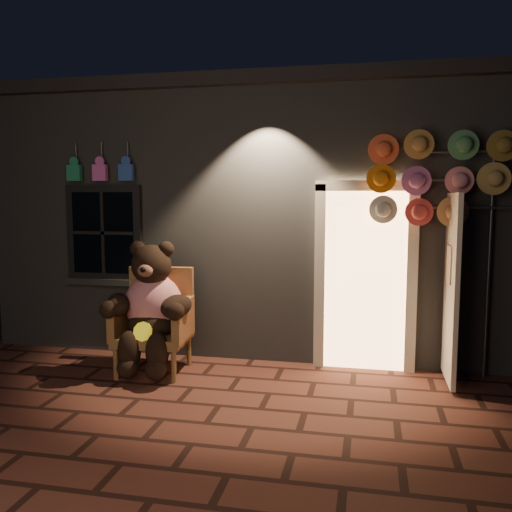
# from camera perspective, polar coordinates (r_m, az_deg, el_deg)

# --- Properties ---
(ground) EXTENTS (60.00, 60.00, 0.00)m
(ground) POSITION_cam_1_polar(r_m,az_deg,el_deg) (5.44, -3.94, -15.43)
(ground) COLOR #522A1F
(ground) RESTS_ON ground
(shop_building) EXTENTS (7.30, 5.95, 3.51)m
(shop_building) POSITION_cam_1_polar(r_m,az_deg,el_deg) (8.96, 2.97, 4.59)
(shop_building) COLOR slate
(shop_building) RESTS_ON ground
(wicker_armchair) EXTENTS (0.86, 0.78, 1.18)m
(wicker_armchair) POSITION_cam_1_polar(r_m,az_deg,el_deg) (6.40, -10.50, -6.65)
(wicker_armchair) COLOR olive
(wicker_armchair) RESTS_ON ground
(teddy_bear) EXTENTS (1.06, 0.85, 1.46)m
(teddy_bear) POSITION_cam_1_polar(r_m,az_deg,el_deg) (6.22, -11.02, -5.27)
(teddy_bear) COLOR red
(teddy_bear) RESTS_ON ground
(hat_rack) EXTENTS (1.64, 0.22, 2.71)m
(hat_rack) POSITION_cam_1_polar(r_m,az_deg,el_deg) (6.17, 18.38, 7.65)
(hat_rack) COLOR #59595E
(hat_rack) RESTS_ON ground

